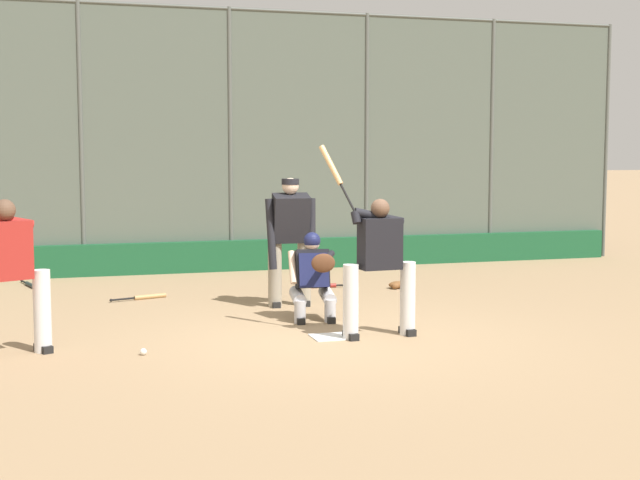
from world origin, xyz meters
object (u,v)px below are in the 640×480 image
spare_bat_third_base_side (29,285)px  baseball_loose (143,352)px  umpire_home (290,238)px  fielding_glove_on_dirt (398,285)px  batter_at_plate (379,262)px  spare_bat_near_backstop (326,286)px  catcher_behind_plate (313,275)px  batter_on_deck (6,272)px  spare_bat_by_padding (146,297)px

spare_bat_third_base_side → baseball_loose: bearing=-1.8°
umpire_home → fielding_glove_on_dirt: 2.53m
batter_at_plate → fielding_glove_on_dirt: size_ratio=7.02×
umpire_home → spare_bat_near_backstop: umpire_home is taller
baseball_loose → fielding_glove_on_dirt: bearing=-140.3°
fielding_glove_on_dirt → spare_bat_near_backstop: bearing=-20.1°
catcher_behind_plate → batter_at_plate: bearing=117.5°
batter_at_plate → fielding_glove_on_dirt: (-1.58, -3.41, -0.83)m
catcher_behind_plate → spare_bat_third_base_side: size_ratio=1.41×
umpire_home → baseball_loose: umpire_home is taller
catcher_behind_plate → batter_on_deck: size_ratio=0.51×
batter_at_plate → umpire_home: size_ratio=1.24×
umpire_home → spare_bat_by_padding: umpire_home is taller
catcher_behind_plate → baseball_loose: 2.73m
batter_at_plate → baseball_loose: 2.88m
batter_on_deck → fielding_glove_on_dirt: 6.64m
umpire_home → spare_bat_by_padding: bearing=-30.7°
fielding_glove_on_dirt → baseball_loose: (4.33, 3.59, -0.02)m
umpire_home → spare_bat_third_base_side: bearing=-37.7°
spare_bat_near_backstop → fielding_glove_on_dirt: size_ratio=2.53×
spare_bat_near_backstop → baseball_loose: bearing=54.6°
batter_on_deck → spare_bat_near_backstop: size_ratio=2.76×
catcher_behind_plate → fielding_glove_on_dirt: bearing=-126.2°
batter_on_deck → spare_bat_third_base_side: (-0.06, -5.14, -0.88)m
batter_at_plate → baseball_loose: (2.75, 0.19, -0.85)m
batter_at_plate → catcher_behind_plate: batter_at_plate is taller
baseball_loose → spare_bat_third_base_side: bearing=-76.4°
catcher_behind_plate → umpire_home: size_ratio=0.63×
batter_at_plate → umpire_home: (0.48, -2.27, 0.09)m
spare_bat_by_padding → fielding_glove_on_dirt: (-3.96, 0.09, 0.02)m
spare_bat_near_backstop → fielding_glove_on_dirt: bearing=163.7°
baseball_loose → catcher_behind_plate: bearing=-149.0°
batter_on_deck → baseball_loose: bearing=143.1°
umpire_home → fielding_glove_on_dirt: umpire_home is taller
batter_at_plate → fielding_glove_on_dirt: bearing=-118.3°
spare_bat_near_backstop → baseball_loose: size_ratio=10.97×
spare_bat_near_backstop → batter_at_plate: bearing=86.3°
catcher_behind_plate → spare_bat_third_base_side: (3.61, -4.08, -0.56)m
batter_on_deck → spare_bat_by_padding: 3.90m
spare_bat_by_padding → spare_bat_third_base_side: (1.69, -1.77, 0.00)m
batter_on_deck → spare_bat_near_backstop: bearing=-165.8°
spare_bat_near_backstop → spare_bat_third_base_side: 4.80m
umpire_home → batter_at_plate: bearing=104.1°
spare_bat_near_backstop → batter_on_deck: bearing=42.2°
spare_bat_near_backstop → baseball_loose: baseball_loose is taller
batter_on_deck → fielding_glove_on_dirt: size_ratio=6.98×
batter_on_deck → spare_bat_by_padding: bearing=-141.8°
spare_bat_by_padding → spare_bat_third_base_side: 2.45m
umpire_home → spare_bat_by_padding: size_ratio=2.15×
catcher_behind_plate → spare_bat_by_padding: size_ratio=1.35×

